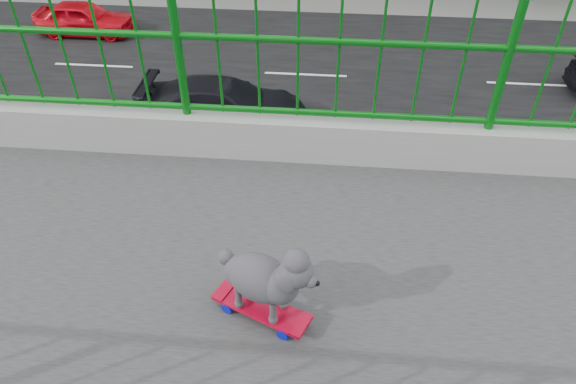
# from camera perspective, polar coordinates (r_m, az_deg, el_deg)

# --- Properties ---
(road) EXTENTS (18.00, 90.00, 0.02)m
(road) POSITION_cam_1_polar(r_m,az_deg,el_deg) (17.31, 1.24, 7.89)
(road) COLOR black
(road) RESTS_ON ground
(railing) EXTENTS (3.00, 24.00, 1.42)m
(railing) POSITION_cam_1_polar(r_m,az_deg,el_deg) (2.75, -17.42, -8.87)
(railing) COLOR gray
(railing) RESTS_ON footbridge
(skateboard) EXTENTS (0.34, 0.52, 0.07)m
(skateboard) POSITION_cam_1_polar(r_m,az_deg,el_deg) (2.72, -2.87, -12.40)
(skateboard) COLOR red
(skateboard) RESTS_ON footbridge
(poodle) EXTENTS (0.34, 0.50, 0.44)m
(poodle) POSITION_cam_1_polar(r_m,az_deg,el_deg) (2.51, -2.50, -9.10)
(poodle) COLOR #2C2A2F
(poodle) RESTS_ON skateboard
(car_0) EXTENTS (1.77, 4.41, 1.50)m
(car_0) POSITION_cam_1_polar(r_m,az_deg,el_deg) (11.72, 17.30, -8.60)
(car_0) COLOR #939398
(car_0) RESTS_ON ground
(car_1) EXTENTS (1.51, 4.33, 1.43)m
(car_1) POSITION_cam_1_polar(r_m,az_deg,el_deg) (13.77, 2.79, 1.86)
(car_1) COLOR red
(car_1) RESTS_ON ground
(car_4) EXTENTS (1.59, 3.96, 1.35)m
(car_4) POSITION_cam_1_polar(r_m,az_deg,el_deg) (24.42, -21.06, 17.01)
(car_4) COLOR red
(car_4) RESTS_ON ground
(car_7) EXTENTS (2.08, 5.12, 1.49)m
(car_7) POSITION_cam_1_polar(r_m,az_deg,el_deg) (16.70, -6.74, 9.26)
(car_7) COLOR black
(car_7) RESTS_ON ground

